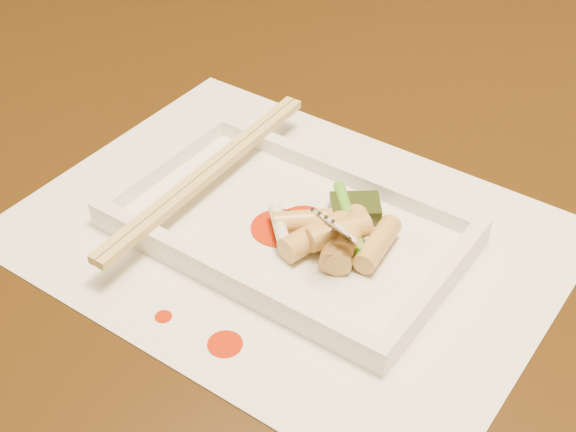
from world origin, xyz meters
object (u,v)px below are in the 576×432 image
Objects in this scene: table at (343,264)px; fork at (388,168)px; placemat at (288,235)px; chopstick_a at (204,171)px; plate_base at (288,230)px.

fork is at bearing -45.45° from table.
chopstick_a reaches higher than placemat.
plate_base is at bearing 0.00° from placemat.
placemat is at bearing 0.00° from chopstick_a.
table is 10.00× the size of fork.
plate_base is at bearing 0.00° from chopstick_a.
table is 3.50× the size of placemat.
table is 0.21m from fork.
placemat is at bearing -88.99° from table.
fork reaches higher than plate_base.
placemat is 2.86× the size of fork.
plate_base is at bearing -88.99° from table.
table is at bearing 48.45° from chopstick_a.
chopstick_a reaches higher than plate_base.
plate_base is 1.03× the size of chopstick_a.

